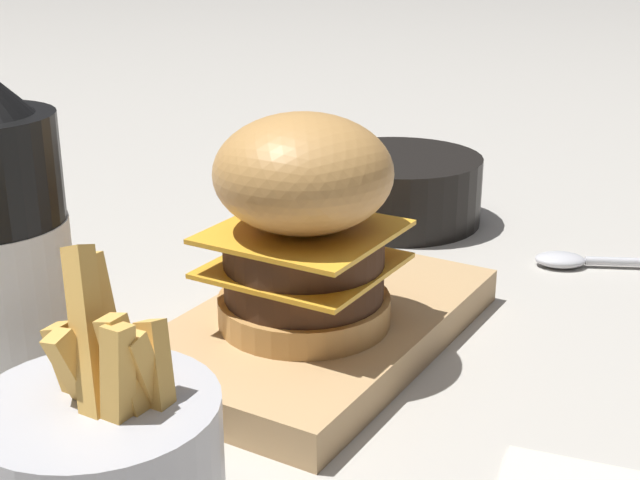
{
  "coord_description": "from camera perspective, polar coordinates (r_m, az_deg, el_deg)",
  "views": [
    {
      "loc": [
        -0.44,
        -0.24,
        0.27
      ],
      "look_at": [
        0.02,
        0.04,
        0.07
      ],
      "focal_mm": 50.0,
      "sensor_mm": 36.0,
      "label": 1
    }
  ],
  "objects": [
    {
      "name": "spoon",
      "position": [
        0.76,
        16.67,
        -1.26
      ],
      "size": [
        0.08,
        0.14,
        0.01
      ],
      "rotation": [
        0.0,
        0.0,
        2.02
      ],
      "color": "silver",
      "rests_on": "ground_plane"
    },
    {
      "name": "serving_board",
      "position": [
        0.59,
        -0.0,
        -5.63
      ],
      "size": [
        0.26,
        0.15,
        0.02
      ],
      "color": "tan",
      "rests_on": "ground_plane"
    },
    {
      "name": "ground_plane",
      "position": [
        0.57,
        2.06,
        -8.2
      ],
      "size": [
        6.0,
        6.0,
        0.0
      ],
      "primitive_type": "plane",
      "color": "#B7B2A8"
    },
    {
      "name": "burger",
      "position": [
        0.54,
        -1.31,
        1.15
      ],
      "size": [
        0.11,
        0.11,
        0.14
      ],
      "color": "tan",
      "rests_on": "serving_board"
    },
    {
      "name": "side_bowl",
      "position": [
        0.83,
        4.97,
        3.42
      ],
      "size": [
        0.16,
        0.16,
        0.06
      ],
      "color": "black",
      "rests_on": "ground_plane"
    },
    {
      "name": "fries_basket",
      "position": [
        0.41,
        -13.68,
        -14.43
      ],
      "size": [
        0.11,
        0.11,
        0.14
      ],
      "color": "#B7B7BC",
      "rests_on": "ground_plane"
    }
  ]
}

